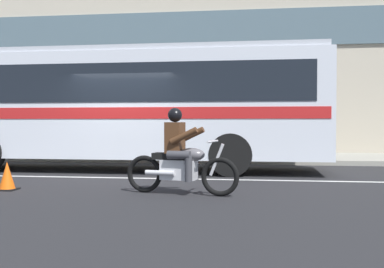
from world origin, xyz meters
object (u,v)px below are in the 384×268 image
transit_bus (123,101)px  traffic_cone (7,177)px  motorcycle_with_rider (180,158)px  fire_hydrant (272,147)px

transit_bus → traffic_cone: size_ratio=19.75×
motorcycle_with_rider → fire_hydrant: bearing=74.6°
fire_hydrant → traffic_cone: 8.55m
fire_hydrant → traffic_cone: bearing=-128.0°
transit_bus → motorcycle_with_rider: size_ratio=5.12×
motorcycle_with_rider → transit_bus: bearing=118.8°
transit_bus → motorcycle_with_rider: bearing=-61.2°
traffic_cone → transit_bus: bearing=73.7°
motorcycle_with_rider → traffic_cone: 3.41m
transit_bus → fire_hydrant: 5.13m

